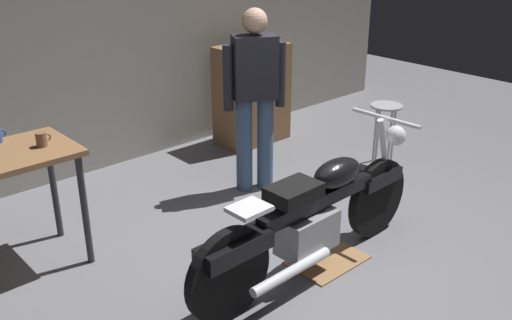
# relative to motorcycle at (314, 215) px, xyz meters

# --- Properties ---
(ground_plane) EXTENTS (12.00, 12.00, 0.00)m
(ground_plane) POSITION_rel_motorcycle_xyz_m (0.07, -0.05, -0.45)
(ground_plane) COLOR slate
(back_wall) EXTENTS (8.00, 0.12, 3.10)m
(back_wall) POSITION_rel_motorcycle_xyz_m (0.07, 2.75, 1.10)
(back_wall) COLOR gray
(back_wall) RESTS_ON ground_plane
(motorcycle) EXTENTS (2.19, 0.60, 1.00)m
(motorcycle) POSITION_rel_motorcycle_xyz_m (0.00, 0.00, 0.00)
(motorcycle) COLOR black
(motorcycle) RESTS_ON ground_plane
(person_standing) EXTENTS (0.52, 0.37, 1.67)m
(person_standing) POSITION_rel_motorcycle_xyz_m (0.62, 1.31, 0.48)
(person_standing) COLOR #425A7B
(person_standing) RESTS_ON ground_plane
(shop_stool) EXTENTS (0.32, 0.32, 0.64)m
(shop_stool) POSITION_rel_motorcycle_xyz_m (1.97, 0.84, 0.05)
(shop_stool) COLOR #B2B2B7
(shop_stool) RESTS_ON ground_plane
(wooden_dresser) EXTENTS (0.80, 0.47, 1.10)m
(wooden_dresser) POSITION_rel_motorcycle_xyz_m (1.43, 2.25, 0.10)
(wooden_dresser) COLOR brown
(wooden_dresser) RESTS_ON ground_plane
(drip_tray) EXTENTS (0.56, 0.40, 0.01)m
(drip_tray) POSITION_rel_motorcycle_xyz_m (0.17, 0.00, -0.44)
(drip_tray) COLOR olive
(drip_tray) RESTS_ON ground_plane
(mug_brown_stoneware) EXTENTS (0.11, 0.07, 0.10)m
(mug_brown_stoneware) POSITION_rel_motorcycle_xyz_m (-1.29, 1.39, 0.50)
(mug_brown_stoneware) COLOR brown
(mug_brown_stoneware) RESTS_ON workbench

